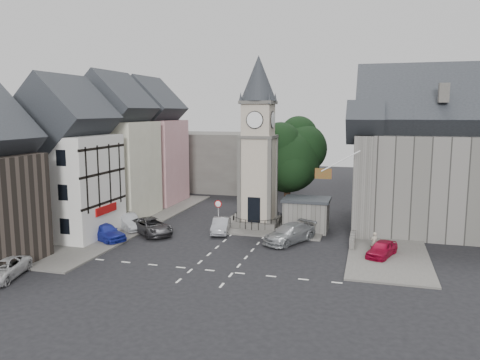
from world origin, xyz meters
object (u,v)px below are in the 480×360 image
(car_west_blue, at_px, (105,232))
(stone_shelter, at_px, (306,214))
(pedestrian, at_px, (374,242))
(clock_tower, at_px, (258,143))
(car_east_red, at_px, (382,249))

(car_west_blue, bearing_deg, stone_shelter, -36.96)
(stone_shelter, relative_size, pedestrian, 2.60)
(clock_tower, relative_size, pedestrian, 9.83)
(stone_shelter, xyz_separation_m, pedestrian, (6.12, -5.50, -0.72))
(stone_shelter, distance_m, car_west_blue, 18.25)
(stone_shelter, relative_size, car_west_blue, 0.95)
(pedestrian, bearing_deg, clock_tower, -64.28)
(clock_tower, xyz_separation_m, car_west_blue, (-11.50, -8.66, -7.35))
(clock_tower, height_order, pedestrian, clock_tower)
(clock_tower, relative_size, car_east_red, 4.34)
(clock_tower, relative_size, car_west_blue, 3.60)
(stone_shelter, distance_m, pedestrian, 8.26)
(clock_tower, xyz_separation_m, pedestrian, (10.92, -5.99, -7.29))
(clock_tower, relative_size, stone_shelter, 3.78)
(car_east_red, bearing_deg, clock_tower, 169.27)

